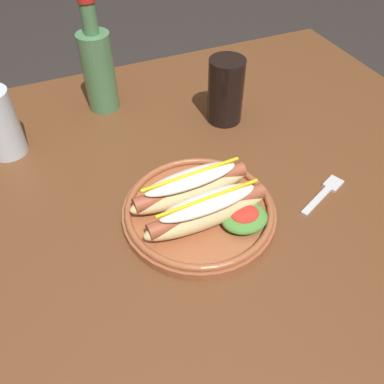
% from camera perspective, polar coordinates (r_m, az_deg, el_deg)
% --- Properties ---
extents(ground_plane, '(8.00, 8.00, 0.00)m').
position_cam_1_polar(ground_plane, '(1.36, -3.77, -21.75)').
color(ground_plane, '#2D2826').
extents(dining_table, '(1.35, 0.90, 0.74)m').
position_cam_1_polar(dining_table, '(0.81, -5.90, -3.67)').
color(dining_table, brown).
rests_on(dining_table, ground_plane).
extents(hot_dog_plate, '(0.26, 0.26, 0.08)m').
position_cam_1_polar(hot_dog_plate, '(0.66, 1.29, -2.00)').
color(hot_dog_plate, '#9E5633').
rests_on(hot_dog_plate, dining_table).
extents(fork, '(0.12, 0.07, 0.00)m').
position_cam_1_polar(fork, '(0.76, 18.38, -0.07)').
color(fork, silver).
rests_on(fork, dining_table).
extents(soda_cup, '(0.08, 0.08, 0.14)m').
position_cam_1_polar(soda_cup, '(0.86, 4.81, 14.17)').
color(soda_cup, black).
rests_on(soda_cup, dining_table).
extents(glass_bottle, '(0.07, 0.07, 0.24)m').
position_cam_1_polar(glass_bottle, '(0.91, -13.22, 16.83)').
color(glass_bottle, '#4C7F51').
rests_on(glass_bottle, dining_table).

